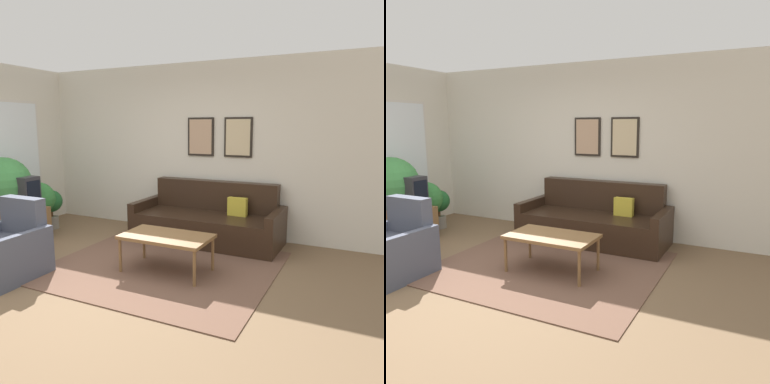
{
  "view_description": "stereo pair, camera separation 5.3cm",
  "coord_description": "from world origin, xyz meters",
  "views": [
    {
      "loc": [
        2.62,
        -2.91,
        1.72
      ],
      "look_at": [
        0.5,
        1.52,
        0.85
      ],
      "focal_mm": 35.0,
      "sensor_mm": 36.0,
      "label": 1
    },
    {
      "loc": [
        2.67,
        -2.89,
        1.72
      ],
      "look_at": [
        0.5,
        1.52,
        0.85
      ],
      "focal_mm": 35.0,
      "sensor_mm": 36.0,
      "label": 2
    }
  ],
  "objects": [
    {
      "name": "armchair",
      "position": [
        -1.09,
        -0.11,
        0.29
      ],
      "size": [
        0.78,
        0.76,
        0.88
      ],
      "rotation": [
        0.0,
        0.0,
        -0.08
      ],
      "color": "#474C5B",
      "rests_on": "ground_plane"
    },
    {
      "name": "wall_back",
      "position": [
        0.01,
        2.58,
        1.35
      ],
      "size": [
        8.0,
        0.09,
        2.7
      ],
      "color": "beige",
      "rests_on": "ground_plane"
    },
    {
      "name": "coffee_table",
      "position": [
        0.52,
        0.78,
        0.42
      ],
      "size": [
        1.05,
        0.6,
        0.46
      ],
      "color": "brown",
      "rests_on": "ground_plane"
    },
    {
      "name": "ground_plane",
      "position": [
        0.0,
        0.0,
        0.0
      ],
      "size": [
        16.0,
        16.0,
        0.0
      ],
      "primitive_type": "plane",
      "color": "brown"
    },
    {
      "name": "tv_stand",
      "position": [
        -2.08,
        0.96,
        0.25
      ],
      "size": [
        0.7,
        0.46,
        0.51
      ],
      "color": "brown",
      "rests_on": "ground_plane"
    },
    {
      "name": "potted_plant_tall",
      "position": [
        -2.37,
        0.9,
        0.83
      ],
      "size": [
        0.82,
        0.82,
        1.26
      ],
      "color": "beige",
      "rests_on": "ground_plane"
    },
    {
      "name": "tv",
      "position": [
        -2.08,
        0.96,
        0.74
      ],
      "size": [
        0.55,
        0.28,
        0.48
      ],
      "color": "#2D2D33",
      "rests_on": "tv_stand"
    },
    {
      "name": "potted_plant_small",
      "position": [
        -2.19,
        1.38,
        0.51
      ],
      "size": [
        0.53,
        0.53,
        0.82
      ],
      "color": "#383D42",
      "rests_on": "ground_plane"
    },
    {
      "name": "potted_plant_by_window",
      "position": [
        -2.17,
        1.62,
        0.42
      ],
      "size": [
        0.37,
        0.37,
        0.66
      ],
      "color": "slate",
      "rests_on": "ground_plane"
    },
    {
      "name": "couch",
      "position": [
        0.48,
        2.12,
        0.3
      ],
      "size": [
        2.21,
        0.9,
        0.88
      ],
      "color": "black",
      "rests_on": "ground_plane"
    },
    {
      "name": "area_rug",
      "position": [
        0.4,
        0.9,
        0.01
      ],
      "size": [
        2.69,
        2.35,
        0.01
      ],
      "color": "brown",
      "rests_on": "ground_plane"
    }
  ]
}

